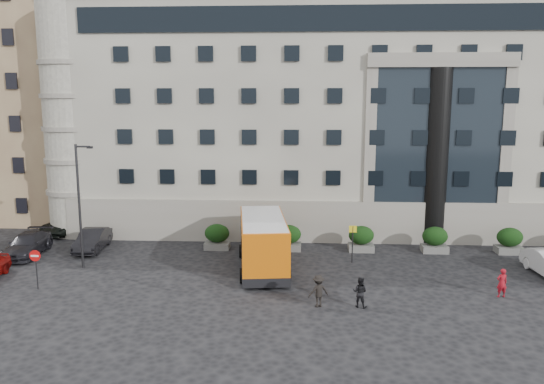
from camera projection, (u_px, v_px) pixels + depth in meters
The scene contains 21 objects.
ground at pixel (265, 287), 30.72m from camera, with size 120.00×120.00×0.00m, color black.
civic_building at pixel (343, 118), 50.49m from camera, with size 44.00×24.00×18.00m, color gray.
entrance_column at pixel (436, 158), 39.10m from camera, with size 1.80×1.80×13.00m, color black.
apartment_near at pixel (25, 107), 49.94m from camera, with size 14.00×14.00×20.00m, color #8A6C50.
apartment_far at pixel (74, 97), 67.63m from camera, with size 13.00×13.00×22.00m, color #84654D.
hedge_a at pixel (217, 236), 38.45m from camera, with size 1.80×1.26×1.84m.
hedge_b at pixel (289, 237), 38.17m from camera, with size 1.80×1.26×1.84m.
hedge_c at pixel (361, 238), 37.90m from camera, with size 1.80×1.26×1.84m.
hedge_d at pixel (435, 239), 37.62m from camera, with size 1.80×1.26×1.84m.
hedge_e at pixel (510, 240), 37.35m from camera, with size 1.80×1.26×1.84m.
street_lamp at pixel (80, 201), 33.55m from camera, with size 1.16×0.18×8.00m.
bus_stop_sign at pixel (353, 237), 35.05m from camera, with size 0.50×0.08×2.52m.
no_entry_sign at pixel (36, 262), 30.10m from camera, with size 0.64×0.16×2.32m.
minibus at pixel (263, 241), 33.75m from camera, with size 3.74×8.32×3.36m.
red_truck at pixel (96, 216), 43.76m from camera, with size 2.95×4.90×2.46m.
parked_car_b at pixel (93, 240), 38.16m from camera, with size 1.61×4.62×1.52m, color black.
parked_car_c at pixel (27, 245), 36.95m from camera, with size 2.11×5.19×1.51m, color black.
parked_car_d at pixel (67, 224), 43.15m from camera, with size 2.40×5.21×1.45m, color black.
pedestrian_a at pixel (502, 283), 29.06m from camera, with size 0.59×0.39×1.62m, color maroon.
pedestrian_b at pixel (360, 292), 27.68m from camera, with size 0.78×0.61×1.62m, color black.
pedestrian_c at pixel (318, 291), 27.69m from camera, with size 1.11×0.64×1.72m, color black.
Camera 1 is at (1.99, -29.24, 10.75)m, focal length 35.00 mm.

